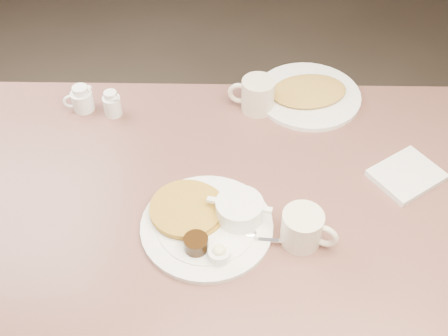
{
  "coord_description": "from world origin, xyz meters",
  "views": [
    {
      "loc": [
        0.02,
        -0.93,
        1.81
      ],
      "look_at": [
        0.0,
        0.02,
        0.82
      ],
      "focal_mm": 44.0,
      "sensor_mm": 36.0,
      "label": 1
    }
  ],
  "objects_px": {
    "coffee_mug_near": "(303,228)",
    "coffee_mug_far": "(257,95)",
    "creamer_left": "(82,99)",
    "diner_table": "(224,232)",
    "hash_plate": "(308,94)",
    "creamer_right": "(112,104)",
    "main_plate": "(210,220)"
  },
  "relations": [
    {
      "from": "coffee_mug_near",
      "to": "coffee_mug_far",
      "type": "relative_size",
      "value": 1.02
    },
    {
      "from": "creamer_left",
      "to": "coffee_mug_near",
      "type": "bearing_deg",
      "value": -37.67
    },
    {
      "from": "diner_table",
      "to": "coffee_mug_near",
      "type": "height_order",
      "value": "coffee_mug_near"
    },
    {
      "from": "coffee_mug_near",
      "to": "hash_plate",
      "type": "distance_m",
      "value": 0.54
    },
    {
      "from": "diner_table",
      "to": "hash_plate",
      "type": "distance_m",
      "value": 0.5
    },
    {
      "from": "creamer_left",
      "to": "diner_table",
      "type": "bearing_deg",
      "value": -37.44
    },
    {
      "from": "diner_table",
      "to": "coffee_mug_far",
      "type": "xyz_separation_m",
      "value": [
        0.09,
        0.34,
        0.22
      ]
    },
    {
      "from": "coffee_mug_far",
      "to": "creamer_left",
      "type": "distance_m",
      "value": 0.51
    },
    {
      "from": "creamer_left",
      "to": "creamer_right",
      "type": "distance_m",
      "value": 0.09
    },
    {
      "from": "diner_table",
      "to": "main_plate",
      "type": "height_order",
      "value": "main_plate"
    },
    {
      "from": "hash_plate",
      "to": "diner_table",
      "type": "bearing_deg",
      "value": -122.6
    },
    {
      "from": "diner_table",
      "to": "coffee_mug_far",
      "type": "bearing_deg",
      "value": 75.03
    },
    {
      "from": "creamer_right",
      "to": "main_plate",
      "type": "bearing_deg",
      "value": -53.85
    },
    {
      "from": "coffee_mug_far",
      "to": "hash_plate",
      "type": "height_order",
      "value": "coffee_mug_far"
    },
    {
      "from": "creamer_right",
      "to": "hash_plate",
      "type": "bearing_deg",
      "value": 8.42
    },
    {
      "from": "diner_table",
      "to": "creamer_left",
      "type": "xyz_separation_m",
      "value": [
        -0.42,
        0.32,
        0.21
      ]
    },
    {
      "from": "creamer_left",
      "to": "creamer_right",
      "type": "relative_size",
      "value": 1.15
    },
    {
      "from": "creamer_right",
      "to": "coffee_mug_far",
      "type": "bearing_deg",
      "value": 4.39
    },
    {
      "from": "main_plate",
      "to": "creamer_right",
      "type": "distance_m",
      "value": 0.51
    },
    {
      "from": "coffee_mug_far",
      "to": "creamer_right",
      "type": "distance_m",
      "value": 0.42
    },
    {
      "from": "coffee_mug_near",
      "to": "creamer_left",
      "type": "bearing_deg",
      "value": 142.33
    },
    {
      "from": "hash_plate",
      "to": "coffee_mug_near",
      "type": "bearing_deg",
      "value": -96.61
    },
    {
      "from": "main_plate",
      "to": "coffee_mug_far",
      "type": "bearing_deg",
      "value": 74.75
    },
    {
      "from": "coffee_mug_near",
      "to": "hash_plate",
      "type": "xyz_separation_m",
      "value": [
        0.06,
        0.54,
        -0.03
      ]
    },
    {
      "from": "coffee_mug_near",
      "to": "creamer_left",
      "type": "height_order",
      "value": "coffee_mug_near"
    },
    {
      "from": "coffee_mug_near",
      "to": "creamer_right",
      "type": "bearing_deg",
      "value": 138.98
    },
    {
      "from": "hash_plate",
      "to": "main_plate",
      "type": "bearing_deg",
      "value": -119.42
    },
    {
      "from": "coffee_mug_near",
      "to": "hash_plate",
      "type": "bearing_deg",
      "value": 83.39
    },
    {
      "from": "hash_plate",
      "to": "creamer_right",
      "type": "bearing_deg",
      "value": -171.58
    },
    {
      "from": "coffee_mug_far",
      "to": "creamer_right",
      "type": "height_order",
      "value": "coffee_mug_far"
    },
    {
      "from": "diner_table",
      "to": "creamer_right",
      "type": "distance_m",
      "value": 0.49
    },
    {
      "from": "diner_table",
      "to": "creamer_left",
      "type": "relative_size",
      "value": 16.27
    }
  ]
}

